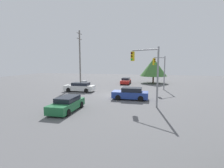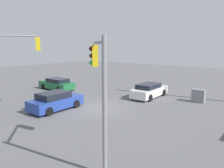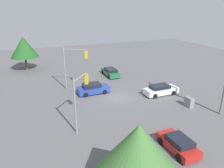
{
  "view_description": "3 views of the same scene",
  "coord_description": "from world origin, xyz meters",
  "px_view_note": "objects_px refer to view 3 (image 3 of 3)",
  "views": [
    {
      "loc": [
        23.51,
        5.06,
        4.64
      ],
      "look_at": [
        -0.42,
        -0.55,
        1.49
      ],
      "focal_mm": 28.0,
      "sensor_mm": 36.0,
      "label": 1
    },
    {
      "loc": [
        -11.78,
        13.1,
        5.16
      ],
      "look_at": [
        -0.06,
        -1.96,
        1.75
      ],
      "focal_mm": 35.0,
      "sensor_mm": 36.0,
      "label": 2
    },
    {
      "loc": [
        -24.77,
        10.68,
        11.75
      ],
      "look_at": [
        1.24,
        0.02,
        1.41
      ],
      "focal_mm": 35.0,
      "sensor_mm": 36.0,
      "label": 3
    }
  ],
  "objects_px": {
    "traffic_signal_cross": "(80,93)",
    "traffic_signal_main": "(73,62)",
    "sedan_blue": "(93,89)",
    "sedan_white": "(161,90)",
    "electrical_cabinet": "(189,102)",
    "sedan_green": "(110,72)",
    "sedan_red": "(178,144)"
  },
  "relations": [
    {
      "from": "sedan_green",
      "to": "sedan_white",
      "type": "relative_size",
      "value": 0.97
    },
    {
      "from": "sedan_blue",
      "to": "sedan_white",
      "type": "xyz_separation_m",
      "value": [
        -3.92,
        -8.46,
        -0.02
      ]
    },
    {
      "from": "traffic_signal_cross",
      "to": "sedan_green",
      "type": "bearing_deg",
      "value": 8.6
    },
    {
      "from": "sedan_blue",
      "to": "sedan_green",
      "type": "relative_size",
      "value": 0.96
    },
    {
      "from": "sedan_red",
      "to": "electrical_cabinet",
      "type": "xyz_separation_m",
      "value": [
        6.4,
        -6.67,
        -0.03
      ]
    },
    {
      "from": "traffic_signal_cross",
      "to": "traffic_signal_main",
      "type": "bearing_deg",
      "value": 30.68
    },
    {
      "from": "sedan_red",
      "to": "traffic_signal_cross",
      "type": "height_order",
      "value": "traffic_signal_cross"
    },
    {
      "from": "electrical_cabinet",
      "to": "sedan_red",
      "type": "bearing_deg",
      "value": 133.81
    },
    {
      "from": "sedan_white",
      "to": "sedan_red",
      "type": "xyz_separation_m",
      "value": [
        -10.87,
        5.62,
        -0.06
      ]
    },
    {
      "from": "sedan_white",
      "to": "traffic_signal_main",
      "type": "relative_size",
      "value": 0.77
    },
    {
      "from": "traffic_signal_main",
      "to": "electrical_cabinet",
      "type": "height_order",
      "value": "traffic_signal_main"
    },
    {
      "from": "traffic_signal_main",
      "to": "traffic_signal_cross",
      "type": "bearing_deg",
      "value": -66.55
    },
    {
      "from": "sedan_blue",
      "to": "sedan_red",
      "type": "distance_m",
      "value": 15.06
    },
    {
      "from": "sedan_blue",
      "to": "sedan_red",
      "type": "xyz_separation_m",
      "value": [
        -14.79,
        -2.85,
        -0.08
      ]
    },
    {
      "from": "sedan_white",
      "to": "traffic_signal_cross",
      "type": "xyz_separation_m",
      "value": [
        -4.09,
        12.21,
        3.07
      ]
    },
    {
      "from": "sedan_red",
      "to": "traffic_signal_cross",
      "type": "xyz_separation_m",
      "value": [
        6.78,
        6.59,
        3.13
      ]
    },
    {
      "from": "sedan_green",
      "to": "sedan_white",
      "type": "xyz_separation_m",
      "value": [
        -10.41,
        -3.25,
        0.03
      ]
    },
    {
      "from": "sedan_green",
      "to": "sedan_white",
      "type": "height_order",
      "value": "sedan_white"
    },
    {
      "from": "traffic_signal_main",
      "to": "electrical_cabinet",
      "type": "distance_m",
      "value": 16.21
    },
    {
      "from": "sedan_blue",
      "to": "sedan_red",
      "type": "relative_size",
      "value": 1.09
    },
    {
      "from": "sedan_green",
      "to": "traffic_signal_cross",
      "type": "height_order",
      "value": "traffic_signal_cross"
    },
    {
      "from": "traffic_signal_main",
      "to": "sedan_red",
      "type": "bearing_deg",
      "value": -41.36
    },
    {
      "from": "sedan_white",
      "to": "electrical_cabinet",
      "type": "distance_m",
      "value": 4.59
    },
    {
      "from": "traffic_signal_main",
      "to": "electrical_cabinet",
      "type": "xyz_separation_m",
      "value": [
        -10.87,
        -11.48,
        -3.58
      ]
    },
    {
      "from": "sedan_red",
      "to": "electrical_cabinet",
      "type": "distance_m",
      "value": 9.25
    },
    {
      "from": "electrical_cabinet",
      "to": "traffic_signal_cross",
      "type": "bearing_deg",
      "value": 88.38
    },
    {
      "from": "electrical_cabinet",
      "to": "traffic_signal_main",
      "type": "bearing_deg",
      "value": 46.55
    },
    {
      "from": "sedan_white",
      "to": "traffic_signal_cross",
      "type": "height_order",
      "value": "traffic_signal_cross"
    },
    {
      "from": "sedan_red",
      "to": "traffic_signal_cross",
      "type": "relative_size",
      "value": 0.72
    },
    {
      "from": "electrical_cabinet",
      "to": "sedan_green",
      "type": "bearing_deg",
      "value": 16.12
    },
    {
      "from": "sedan_blue",
      "to": "sedan_green",
      "type": "bearing_deg",
      "value": 141.2
    },
    {
      "from": "traffic_signal_main",
      "to": "traffic_signal_cross",
      "type": "relative_size",
      "value": 1.11
    }
  ]
}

